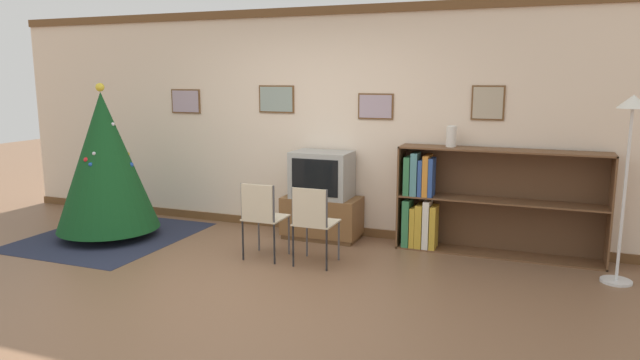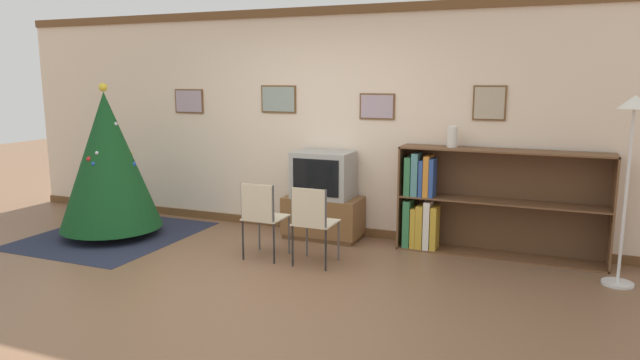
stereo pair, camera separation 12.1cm
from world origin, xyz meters
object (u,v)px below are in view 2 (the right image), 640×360
television (323,175)px  vase (452,136)px  standing_lamp (631,141)px  christmas_tree (108,161)px  folding_chair_right (312,221)px  folding_chair_left (262,215)px  tv_console (323,217)px  bookshelf (464,203)px

television → vase: vase is taller
vase → standing_lamp: bearing=-16.7°
christmas_tree → television: bearing=20.3°
christmas_tree → standing_lamp: (5.50, 0.48, 0.42)m
vase → folding_chair_right: bearing=-137.4°
christmas_tree → folding_chair_left: christmas_tree is taller
folding_chair_right → tv_console: bearing=106.1°
television → folding_chair_left: bearing=-106.2°
television → bookshelf: (1.62, 0.08, -0.22)m
bookshelf → tv_console: bearing=-177.2°
christmas_tree → folding_chair_right: 2.72m
bookshelf → standing_lamp: standing_lamp is taller
tv_console → standing_lamp: size_ratio=0.52×
standing_lamp → television: bearing=172.6°
christmas_tree → vase: 3.99m
folding_chair_right → standing_lamp: size_ratio=0.47×
christmas_tree → tv_console: size_ratio=2.01×
christmas_tree → folding_chair_right: bearing=-2.3°
standing_lamp → tv_console: bearing=172.6°
television → standing_lamp: standing_lamp is taller
bookshelf → vase: vase is taller
tv_console → folding_chair_right: bearing=-73.9°
vase → standing_lamp: (1.64, -0.49, 0.07)m
folding_chair_left → standing_lamp: bearing=9.8°
folding_chair_left → standing_lamp: 3.55m
standing_lamp → folding_chair_right: bearing=-168.2°
folding_chair_left → vase: bearing=31.7°
tv_console → folding_chair_right: (0.29, -0.99, 0.22)m
bookshelf → vase: bearing=175.7°
vase → tv_console: bearing=-176.5°
tv_console → vase: (1.46, 0.09, 1.01)m
television → folding_chair_right: (0.29, -0.99, -0.29)m
christmas_tree → folding_chair_right: size_ratio=2.22×
vase → bookshelf: bearing=-4.3°
tv_console → folding_chair_left: size_ratio=1.10×
christmas_tree → bookshelf: 4.14m
christmas_tree → tv_console: 2.63m
television → folding_chair_right: bearing=-73.8°
vase → television: bearing=-176.4°
tv_console → folding_chair_left: bearing=-106.1°
christmas_tree → bookshelf: bearing=13.5°
folding_chair_right → bookshelf: bookshelf is taller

